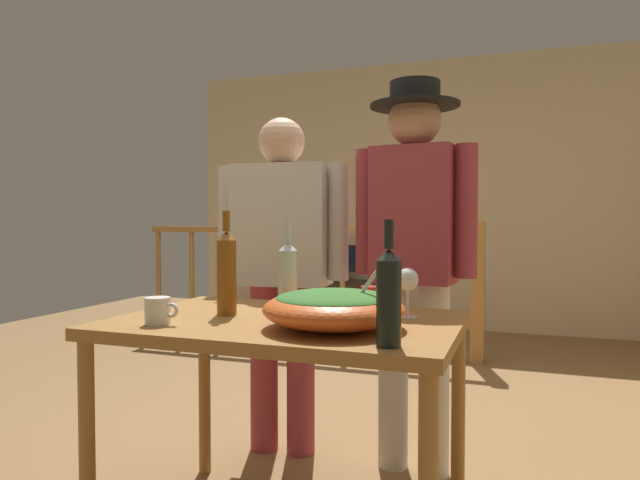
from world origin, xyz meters
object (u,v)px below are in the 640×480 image
Objects in this scene: flat_screen_tv at (334,259)px; person_standing_right at (414,242)px; stair_railing at (348,274)px; wine_bottle_amber at (227,271)px; tv_console at (335,304)px; mug_white at (158,311)px; serving_table at (287,343)px; person_standing_left at (282,255)px; wine_glass at (408,282)px; salad_bowl at (334,307)px; framed_picture at (381,175)px; mug_red at (372,298)px; wine_bottle_dark at (389,295)px; wine_bottle_clear at (288,276)px.

person_standing_right is (1.34, -2.96, 0.30)m from flat_screen_tv.
wine_bottle_amber is at bearing -82.16° from stair_railing.
mug_white is (0.69, -3.90, 0.56)m from tv_console.
serving_table is at bearing 34.88° from mug_white.
person_standing_left is 0.62m from person_standing_right.
person_standing_left reaches higher than wine_glass.
salad_bowl is (0.80, -2.77, 0.18)m from stair_railing.
wine_glass is 0.82m from mug_white.
stair_railing reaches higher than flat_screen_tv.
wine_glass is (1.42, -3.49, 0.18)m from flat_screen_tv.
stair_railing reaches higher than salad_bowl.
person_standing_right is at bearing 98.07° from wine_glass.
framed_picture is at bearing 39.03° from flat_screen_tv.
person_standing_right reaches higher than salad_bowl.
person_standing_left reaches higher than salad_bowl.
framed_picture is at bearing -89.86° from person_standing_left.
person_standing_right is (0.95, -3.28, -0.56)m from framed_picture.
wine_glass reaches higher than mug_white.
person_standing_left is at bearing 87.93° from mug_white.
stair_railing is 2.54m from mug_red.
framed_picture is 0.31× the size of person_standing_right.
wine_bottle_amber is at bearing 64.34° from mug_white.
salad_bowl is at bearing 88.05° from person_standing_right.
stair_railing reaches higher than mug_red.
salad_bowl is 0.94m from person_standing_left.
salad_bowl is at bearing -71.82° from tv_console.
serving_table is 0.78m from person_standing_left.
mug_white is (-0.76, 0.06, -0.09)m from wine_bottle_dark.
flat_screen_tv is at bearing 100.16° from mug_white.
wine_bottle_clear is (0.20, 0.07, -0.02)m from wine_bottle_amber.
mug_red is at bearing 143.23° from wine_glass.
salad_bowl is at bearing -71.68° from flat_screen_tv.
tv_console is 7.85× the size of mug_red.
wine_bottle_amber is 0.67m from person_standing_left.
wine_bottle_amber is 0.23× the size of person_standing_left.
person_standing_right reaches higher than person_standing_left.
stair_railing reaches higher than serving_table.
person_standing_left reaches higher than wine_bottle_dark.
wine_bottle_dark is (0.04, -0.44, 0.01)m from wine_glass.
person_standing_right reaches higher than stair_railing.
wine_bottle_amber reaches higher than mug_red.
salad_bowl is at bearing -93.80° from mug_red.
wine_glass is at bearing -67.90° from flat_screen_tv.
mug_red is (0.02, 0.37, -0.02)m from salad_bowl.
framed_picture is 4.51× the size of mug_red.
mug_white is at bearing 82.33° from person_standing_left.
mug_red is (0.46, 0.26, -0.11)m from wine_bottle_amber.
serving_table is 6.68× the size of wine_glass.
person_standing_right reaches higher than wine_bottle_clear.
wine_bottle_amber is (-0.43, 0.11, 0.09)m from salad_bowl.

